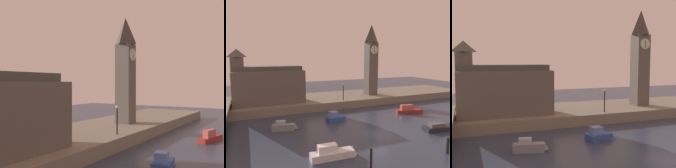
# 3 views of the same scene
# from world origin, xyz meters

# --- Properties ---
(ground_plane) EXTENTS (120.00, 120.00, 0.00)m
(ground_plane) POSITION_xyz_m (0.00, 0.00, 0.00)
(ground_plane) COLOR #2D384C
(far_embankment) EXTENTS (70.00, 12.00, 1.50)m
(far_embankment) POSITION_xyz_m (0.00, 20.00, 0.75)
(far_embankment) COLOR slate
(far_embankment) RESTS_ON ground
(clock_tower) EXTENTS (2.54, 2.58, 15.69)m
(clock_tower) POSITION_xyz_m (10.72, 18.97, 9.65)
(clock_tower) COLOR #5B544C
(clock_tower) RESTS_ON far_embankment
(parliament_hall) EXTENTS (12.64, 5.39, 10.03)m
(parliament_hall) POSITION_xyz_m (-12.18, 18.55, 4.96)
(parliament_hall) COLOR #5B544C
(parliament_hall) RESTS_ON far_embankment
(streetlamp) EXTENTS (0.36, 0.36, 3.36)m
(streetlamp) POSITION_xyz_m (2.08, 15.35, 3.64)
(streetlamp) COLOR black
(streetlamp) RESTS_ON far_embankment
(boat_cruiser_grey) EXTENTS (3.69, 1.70, 1.45)m
(boat_cruiser_grey) POSITION_xyz_m (-10.95, 6.51, 0.54)
(boat_cruiser_grey) COLOR gray
(boat_cruiser_grey) RESTS_ON ground
(boat_tour_blue) EXTENTS (3.74, 1.99, 1.52)m
(boat_tour_blue) POSITION_xyz_m (-2.49, 7.86, 0.51)
(boat_tour_blue) COLOR #2D4C93
(boat_tour_blue) RESTS_ON ground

